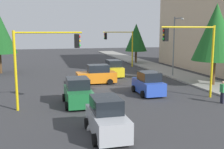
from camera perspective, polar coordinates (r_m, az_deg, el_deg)
The scene contains 15 objects.
ground_plane at distance 26.17m, azimuth -1.52°, elevation -2.72°, with size 120.00×120.00×0.00m, color #353538.
sidewalk_kerb at distance 34.49m, azimuth 13.80°, elevation 0.02°, with size 80.00×4.00×0.15m, color gray.
lane_arrow_near at distance 14.74m, azimuth -2.89°, elevation -12.23°, with size 2.40×1.10×1.10m.
traffic_signal_near_right at distance 19.03m, azimuth -14.26°, elevation 4.25°, with size 0.36×4.59×5.42m.
traffic_signal_near_left at distance 22.19m, azimuth 16.68°, elevation 5.49°, with size 0.36×4.59×5.82m.
traffic_signal_far_left at distance 40.62m, azimuth 1.82°, elevation 6.92°, with size 0.36×4.59×5.37m.
street_lamp_curbside at distance 32.26m, azimuth 13.21°, elevation 7.07°, with size 2.15×0.28×7.00m.
tree_roadside_near at distance 28.12m, azimuth 21.00°, elevation 8.28°, with size 4.37×4.37×7.99m.
tree_roadside_far at distance 45.60m, azimuth 5.10°, elevation 7.75°, with size 3.62×3.62×6.59m.
car_silver at distance 14.25m, azimuth -1.13°, elevation -9.17°, with size 3.87×1.94×1.98m.
car_orange at distance 27.85m, azimuth -3.24°, elevation -0.13°, with size 2.06×4.01×1.98m.
car_yellow at distance 32.43m, azimuth 0.26°, elevation 1.19°, with size 3.97×2.01×1.98m.
car_blue at distance 23.33m, azimuth 7.67°, elevation -2.02°, with size 3.67×2.05×1.98m.
car_green at distance 20.09m, azimuth -7.16°, elevation -3.81°, with size 3.90×2.10×1.98m.
pedestrian_crossing at distance 21.88m, azimuth 22.24°, elevation -3.33°, with size 0.40×0.24×1.70m.
Camera 1 is at (24.97, -5.72, 5.37)m, focal length 43.46 mm.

